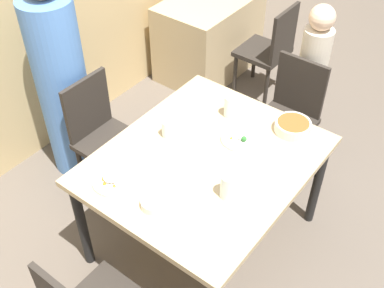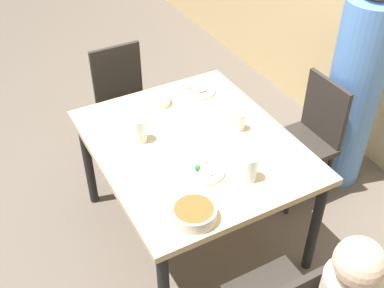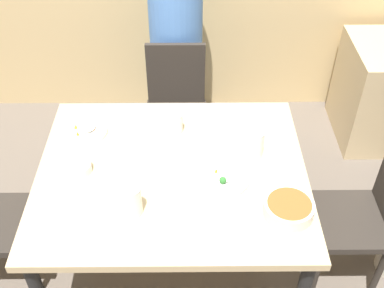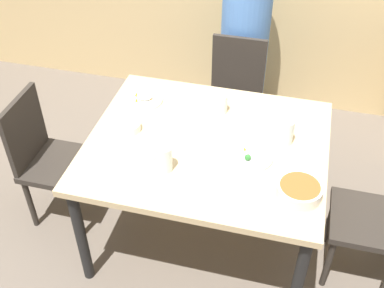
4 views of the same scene
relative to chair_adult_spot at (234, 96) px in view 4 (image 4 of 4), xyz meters
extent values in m
plane|color=#60564C|center=(0.00, -0.88, -0.47)|extent=(10.00, 10.00, 0.00)
cube|color=tan|center=(0.00, -0.88, 0.26)|extent=(1.29, 1.09, 0.04)
cylinder|color=black|center=(-0.59, -1.37, -0.12)|extent=(0.06, 0.06, 0.72)
cylinder|color=black|center=(0.59, -1.37, -0.12)|extent=(0.06, 0.06, 0.72)
cylinder|color=black|center=(-0.59, -0.40, -0.12)|extent=(0.06, 0.06, 0.72)
cylinder|color=black|center=(0.59, -0.40, -0.12)|extent=(0.06, 0.06, 0.72)
cube|color=#2D2823|center=(0.00, -0.07, -0.05)|extent=(0.40, 0.40, 0.04)
cube|color=#2D2823|center=(0.00, 0.12, 0.18)|extent=(0.38, 0.03, 0.44)
cylinder|color=#2D2823|center=(-0.17, -0.23, -0.27)|extent=(0.04, 0.04, 0.40)
cylinder|color=#2D2823|center=(0.17, -0.23, -0.27)|extent=(0.04, 0.04, 0.40)
cylinder|color=#2D2823|center=(-0.17, 0.10, -0.27)|extent=(0.04, 0.04, 0.40)
cylinder|color=#2D2823|center=(0.17, 0.10, -0.27)|extent=(0.04, 0.04, 0.40)
cube|color=#2D2823|center=(0.92, -0.92, -0.05)|extent=(0.40, 0.40, 0.04)
cylinder|color=#2D2823|center=(0.75, -0.76, -0.27)|extent=(0.04, 0.04, 0.40)
cylinder|color=#2D2823|center=(0.75, -1.09, -0.27)|extent=(0.04, 0.04, 0.40)
cube|color=#2D2823|center=(-0.92, -0.93, -0.05)|extent=(0.40, 0.40, 0.04)
cube|color=#2D2823|center=(-1.10, -0.93, 0.18)|extent=(0.03, 0.38, 0.44)
cylinder|color=#2D2823|center=(-0.75, -1.09, -0.27)|extent=(0.04, 0.04, 0.40)
cylinder|color=#2D2823|center=(-0.75, -0.76, -0.27)|extent=(0.04, 0.04, 0.40)
cylinder|color=#2D2823|center=(-1.08, -1.09, -0.27)|extent=(0.04, 0.04, 0.40)
cylinder|color=#2D2823|center=(-1.08, -0.76, -0.27)|extent=(0.04, 0.04, 0.40)
cylinder|color=#5184D1|center=(0.00, 0.35, 0.21)|extent=(0.35, 0.35, 1.37)
cylinder|color=silver|center=(0.52, -1.16, 0.31)|extent=(0.22, 0.22, 0.07)
cylinder|color=#BC5123|center=(0.52, -1.16, 0.34)|extent=(0.19, 0.19, 0.01)
cylinder|color=white|center=(0.25, -0.96, 0.29)|extent=(0.23, 0.23, 0.02)
ellipsoid|color=white|center=(0.27, -0.94, 0.31)|extent=(0.10, 0.10, 0.02)
cone|color=orange|center=(0.21, -0.92, 0.31)|extent=(0.02, 0.02, 0.02)
sphere|color=#2D702D|center=(0.24, -0.99, 0.32)|extent=(0.03, 0.03, 0.03)
cylinder|color=white|center=(-0.46, -0.60, 0.29)|extent=(0.23, 0.23, 0.02)
ellipsoid|color=white|center=(-0.45, -0.59, 0.31)|extent=(0.10, 0.10, 0.03)
cone|color=orange|center=(-0.42, -0.60, 0.31)|extent=(0.02, 0.02, 0.03)
cone|color=orange|center=(-0.49, -0.55, 0.31)|extent=(0.02, 0.02, 0.03)
cone|color=orange|center=(-0.51, -0.58, 0.31)|extent=(0.02, 0.02, 0.02)
cone|color=orange|center=(-0.49, -0.64, 0.31)|extent=(0.02, 0.02, 0.02)
cylinder|color=white|center=(-0.45, -0.88, 0.30)|extent=(0.14, 0.14, 0.05)
cylinder|color=white|center=(-0.45, -0.88, 0.33)|extent=(0.12, 0.12, 0.01)
cylinder|color=silver|center=(0.41, -0.77, 0.35)|extent=(0.08, 0.08, 0.15)
cylinder|color=silver|center=(-0.16, -1.14, 0.36)|extent=(0.08, 0.08, 0.15)
cylinder|color=silver|center=(0.02, -0.59, 0.34)|extent=(0.07, 0.07, 0.11)
cube|color=white|center=(-0.05, -0.97, 0.28)|extent=(0.14, 0.14, 0.01)
cube|color=silver|center=(-0.32, -1.06, 0.28)|extent=(0.18, 0.07, 0.01)
cube|color=silver|center=(0.28, -1.24, 0.28)|extent=(0.18, 0.06, 0.01)
camera|label=1|loc=(-1.62, -2.03, 2.19)|focal=45.00mm
camera|label=2|loc=(1.90, -1.92, 2.00)|focal=45.00mm
camera|label=3|loc=(0.09, -2.54, 1.90)|focal=45.00mm
camera|label=4|loc=(0.42, -2.84, 1.97)|focal=45.00mm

